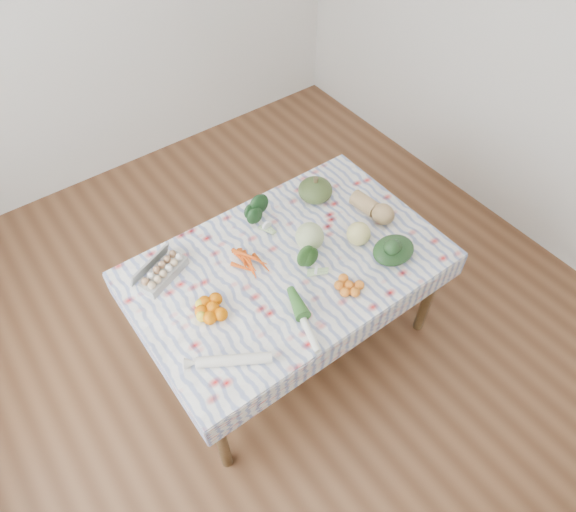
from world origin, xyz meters
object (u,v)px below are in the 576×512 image
object	(u,v)px
kabocha_squash	(315,190)
butternut_squash	(373,207)
grapefruit	(359,234)
egg_carton	(164,273)
dining_table	(288,273)
cabbage	(310,236)

from	to	relation	value
kabocha_squash	butternut_squash	bearing A→B (deg)	-59.02
kabocha_squash	grapefruit	xyz separation A→B (m)	(-0.03, -0.41, -0.00)
grapefruit	egg_carton	bearing A→B (deg)	157.07
dining_table	kabocha_squash	size ratio (longest dim) A/B	7.85
grapefruit	dining_table	bearing A→B (deg)	165.14
butternut_squash	grapefruit	world-z (taller)	grapefruit
egg_carton	cabbage	bearing A→B (deg)	-42.62
cabbage	butternut_squash	bearing A→B (deg)	-3.04
butternut_squash	kabocha_squash	bearing A→B (deg)	113.35
dining_table	cabbage	bearing A→B (deg)	9.44
dining_table	grapefruit	world-z (taller)	grapefruit
dining_table	cabbage	world-z (taller)	cabbage
cabbage	kabocha_squash	bearing A→B (deg)	46.96
egg_carton	grapefruit	xyz separation A→B (m)	(0.98, -0.41, 0.03)
dining_table	egg_carton	size ratio (longest dim) A/B	5.69
dining_table	butternut_squash	size ratio (longest dim) A/B	5.88
dining_table	butternut_squash	distance (m)	0.63
kabocha_squash	butternut_squash	world-z (taller)	kabocha_squash
dining_table	cabbage	distance (m)	0.23
butternut_squash	grapefruit	xyz separation A→B (m)	(-0.21, -0.11, 0.00)
kabocha_squash	butternut_squash	size ratio (longest dim) A/B	0.75
dining_table	cabbage	xyz separation A→B (m)	(0.17, 0.03, 0.16)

